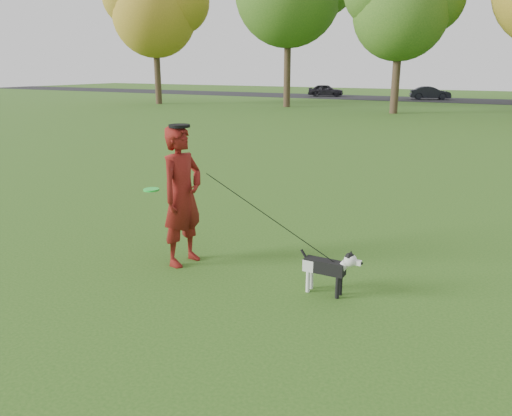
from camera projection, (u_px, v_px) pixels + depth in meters
The scene contains 7 objects.
ground at pixel (252, 261), 7.56m from camera, with size 120.00×120.00×0.00m, color #285116.
road at pixel (484, 101), 41.40m from camera, with size 120.00×7.00×0.02m, color black.
man at pixel (182, 196), 7.23m from camera, with size 0.75×0.49×2.05m, color #60120D.
dog at pixel (329, 266), 6.35m from camera, with size 0.84×0.17×0.64m.
car_left at pixel (326, 90), 47.61m from camera, with size 1.34×3.32×1.13m, color black.
car_mid at pixel (430, 93), 43.22m from camera, with size 1.17×3.36×1.11m, color black.
man_held_items at pixel (265, 214), 6.59m from camera, with size 2.97×0.41×1.63m.
Camera 1 is at (3.41, -6.17, 2.85)m, focal length 35.00 mm.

